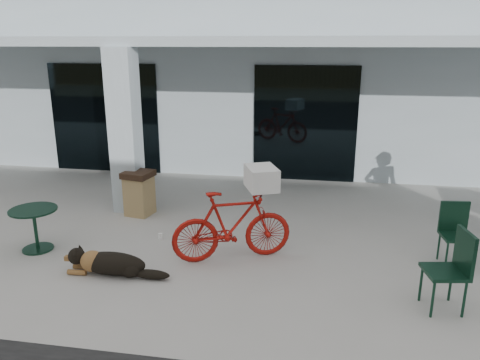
% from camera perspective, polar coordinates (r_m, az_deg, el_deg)
% --- Properties ---
extents(ground, '(80.00, 80.00, 0.00)m').
position_cam_1_polar(ground, '(7.12, -8.97, -10.47)').
color(ground, '#AAA6A0').
rests_on(ground, ground).
extents(building, '(22.00, 7.00, 4.50)m').
position_cam_1_polar(building, '(14.67, 1.37, 12.76)').
color(building, '#AEBDC5').
rests_on(building, ground).
extents(storefront_glass_left, '(2.80, 0.06, 2.70)m').
position_cam_1_polar(storefront_glass_left, '(12.33, -16.16, 7.21)').
color(storefront_glass_left, black).
rests_on(storefront_glass_left, ground).
extents(storefront_glass_right, '(2.40, 0.06, 2.70)m').
position_cam_1_polar(storefront_glass_right, '(11.13, 7.92, 6.75)').
color(storefront_glass_right, black).
rests_on(storefront_glass_right, ground).
extents(column, '(0.50, 0.50, 3.12)m').
position_cam_1_polar(column, '(9.20, -13.80, 5.73)').
color(column, '#AEBDC5').
rests_on(column, ground).
extents(overhang, '(22.00, 2.80, 0.18)m').
position_cam_1_polar(overhang, '(9.82, -2.95, 16.51)').
color(overhang, '#AEBDC5').
rests_on(overhang, column).
extents(bicycle, '(1.89, 1.18, 1.10)m').
position_cam_1_polar(bicycle, '(7.07, -0.98, -5.56)').
color(bicycle, '#A4140D').
rests_on(bicycle, ground).
extents(laundry_basket, '(0.60, 0.68, 0.33)m').
position_cam_1_polar(laundry_basket, '(6.93, 2.64, 0.25)').
color(laundry_basket, white).
rests_on(laundry_basket, bicycle).
extents(dog, '(1.17, 0.45, 0.38)m').
position_cam_1_polar(dog, '(6.99, -15.36, -9.64)').
color(dog, black).
rests_on(dog, ground).
extents(cup_near_dog, '(0.09, 0.09, 0.09)m').
position_cam_1_polar(cup_near_dog, '(8.08, -9.68, -6.75)').
color(cup_near_dog, white).
rests_on(cup_near_dog, ground).
extents(cafe_table_near, '(0.88, 0.88, 0.69)m').
position_cam_1_polar(cafe_table_near, '(8.13, -23.65, -5.55)').
color(cafe_table_near, '#123423').
rests_on(cafe_table_near, ground).
extents(cafe_chair_far_a, '(0.47, 0.50, 0.94)m').
position_cam_1_polar(cafe_chair_far_a, '(7.61, 24.90, -6.17)').
color(cafe_chair_far_a, '#123423').
rests_on(cafe_chair_far_a, ground).
extents(cafe_chair_far_b, '(0.59, 0.55, 1.04)m').
position_cam_1_polar(cafe_chair_far_b, '(6.32, 23.68, -10.11)').
color(cafe_chair_far_b, '#123423').
rests_on(cafe_chair_far_b, ground).
extents(trash_receptacle, '(0.59, 0.59, 0.86)m').
position_cam_1_polar(trash_receptacle, '(9.14, -12.18, -1.56)').
color(trash_receptacle, '#947A4D').
rests_on(trash_receptacle, ground).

